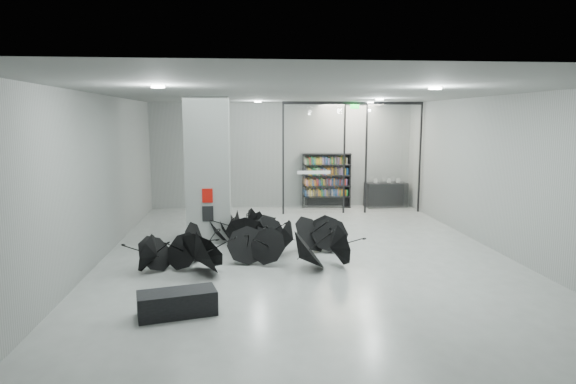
{
  "coord_description": "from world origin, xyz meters",
  "views": [
    {
      "loc": [
        -1.56,
        -11.99,
        3.43
      ],
      "look_at": [
        -0.3,
        1.5,
        1.4
      ],
      "focal_mm": 30.93,
      "sensor_mm": 36.0,
      "label": 1
    }
  ],
  "objects": [
    {
      "name": "glass_partition",
      "position": [
        2.39,
        5.5,
        2.18
      ],
      "size": [
        5.06,
        0.08,
        4.0
      ],
      "color": "silver",
      "rests_on": "ground"
    },
    {
      "name": "umbrella_cluster",
      "position": [
        -1.37,
        0.02,
        0.3
      ],
      "size": [
        5.46,
        4.45,
        1.3
      ],
      "color": "black",
      "rests_on": "ground"
    },
    {
      "name": "exit_sign",
      "position": [
        2.4,
        5.3,
        3.82
      ],
      "size": [
        0.3,
        0.06,
        0.15
      ],
      "primitive_type": "cube",
      "color": "#0CE533",
      "rests_on": "room"
    },
    {
      "name": "column",
      "position": [
        -2.5,
        2.0,
        2.0
      ],
      "size": [
        1.2,
        1.2,
        4.0
      ],
      "primitive_type": "cube",
      "color": "slate",
      "rests_on": "ground"
    },
    {
      "name": "bench",
      "position": [
        -2.72,
        -3.54,
        0.22
      ],
      "size": [
        1.44,
        0.88,
        0.43
      ],
      "primitive_type": "cube",
      "rotation": [
        0.0,
        0.0,
        0.24
      ],
      "color": "black",
      "rests_on": "ground"
    },
    {
      "name": "bookshelf",
      "position": [
        1.67,
        6.75,
        1.04
      ],
      "size": [
        1.93,
        0.62,
        2.08
      ],
      "primitive_type": null,
      "rotation": [
        0.0,
        0.0,
        -0.13
      ],
      "color": "black",
      "rests_on": "ground"
    },
    {
      "name": "room",
      "position": [
        0.0,
        0.0,
        2.84
      ],
      "size": [
        14.0,
        14.02,
        4.01
      ],
      "color": "gray",
      "rests_on": "ground"
    },
    {
      "name": "fire_cabinet",
      "position": [
        -2.5,
        1.38,
        1.35
      ],
      "size": [
        0.28,
        0.04,
        0.38
      ],
      "primitive_type": "cube",
      "color": "#A50A07",
      "rests_on": "column"
    },
    {
      "name": "shop_counter",
      "position": [
        3.98,
        6.57,
        0.48
      ],
      "size": [
        1.63,
        0.74,
        0.95
      ],
      "primitive_type": "cube",
      "rotation": [
        0.0,
        0.0,
        0.07
      ],
      "color": "black",
      "rests_on": "ground"
    },
    {
      "name": "info_panel",
      "position": [
        -2.5,
        1.38,
        0.85
      ],
      "size": [
        0.3,
        0.03,
        0.42
      ],
      "primitive_type": "cube",
      "color": "black",
      "rests_on": "column"
    }
  ]
}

